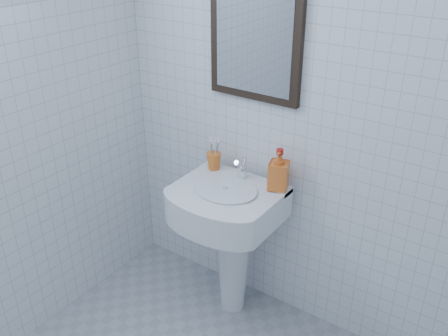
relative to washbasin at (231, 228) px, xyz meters
The scene contains 6 objects.
wall_back 0.78m from the washbasin, 35.52° to the left, with size 2.20×0.02×2.50m, color silver.
washbasin is the anchor object (origin of this frame).
faucet 0.33m from the washbasin, 90.00° to the left, with size 0.05×0.11×0.12m.
toothbrush_cup 0.38m from the washbasin, 150.92° to the left, with size 0.08×0.08×0.10m, color orange, non-canonical shape.
soap_dispenser 0.44m from the washbasin, 28.32° to the left, with size 0.10×0.10×0.22m, color #C33C13.
wall_mirror 1.01m from the washbasin, 90.00° to the left, with size 0.50×0.04×0.62m.
Camera 1 is at (0.94, -0.88, 2.09)m, focal length 40.00 mm.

